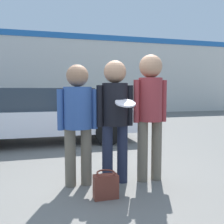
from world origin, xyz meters
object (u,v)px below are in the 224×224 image
Objects in this scene: person_right at (150,105)px; handbag at (106,186)px; person_left at (78,114)px; shrub at (104,104)px; parked_car_near at (47,115)px; person_middle_with_frisbee at (115,110)px.

handbag is at bearing -150.54° from person_right.
shrub is at bearing 74.40° from person_left.
person_right reaches higher than person_left.
handbag is at bearing -63.11° from person_left.
person_left is 0.37× the size of parked_car_near.
parked_car_near is (-1.38, 3.27, -0.40)m from person_right.
person_middle_with_frisbee reaches higher than person_left.
parked_car_near is 3.79m from handbag.
shrub is at bearing 76.51° from handbag.
person_middle_with_frisbee is at bearing -102.72° from shrub.
person_left reaches higher than handbag.
person_middle_with_frisbee is at bearing 175.87° from person_right.
shrub is 10.62m from handbag.
person_right reaches higher than shrub.
parked_car_near is 3.97× the size of shrub.
person_right is 3.57m from parked_car_near.
shrub is at bearing 64.95° from parked_car_near.
person_left is 5.03× the size of handbag.
person_right is at bearing 29.46° from handbag.
person_left is 0.96× the size of person_middle_with_frisbee.
parked_car_near is at bearing -115.05° from shrub.
person_right is 5.51× the size of handbag.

